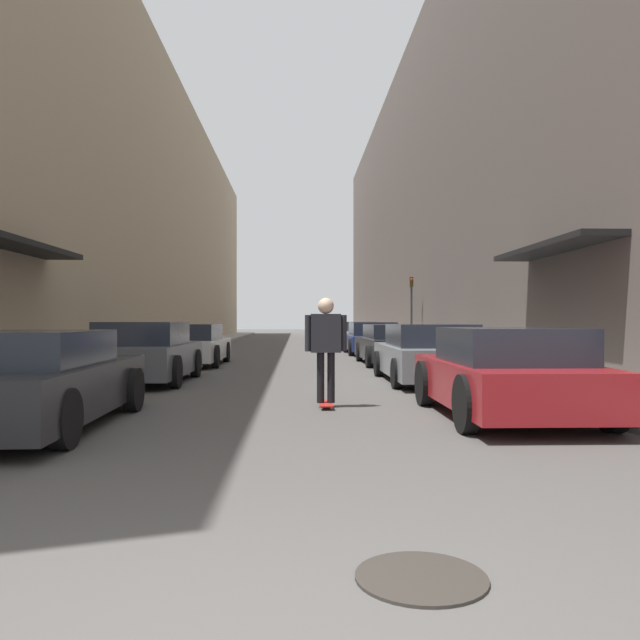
{
  "coord_description": "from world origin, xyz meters",
  "views": [
    {
      "loc": [
        0.14,
        -2.25,
        1.36
      ],
      "look_at": [
        0.67,
        11.74,
        1.37
      ],
      "focal_mm": 35.0,
      "sensor_mm": 36.0,
      "label": 1
    }
  ],
  "objects_px": {
    "parked_car_right_3": "(372,339)",
    "skateboarder": "(326,340)",
    "traffic_light": "(411,304)",
    "parked_car_left_2": "(190,345)",
    "parked_car_right_4": "(360,335)",
    "parked_car_right_2": "(395,345)",
    "parked_car_right_0": "(506,374)",
    "manhole_cover": "(421,577)",
    "parked_car_left_1": "(145,353)",
    "parked_car_left_0": "(35,381)",
    "parked_car_right_1": "(428,354)"
  },
  "relations": [
    {
      "from": "parked_car_right_3",
      "to": "skateboarder",
      "type": "relative_size",
      "value": 2.43
    },
    {
      "from": "skateboarder",
      "to": "traffic_light",
      "type": "bearing_deg",
      "value": 75.59
    },
    {
      "from": "parked_car_right_1",
      "to": "skateboarder",
      "type": "distance_m",
      "value": 4.64
    },
    {
      "from": "parked_car_left_0",
      "to": "parked_car_right_3",
      "type": "distance_m",
      "value": 18.12
    },
    {
      "from": "parked_car_right_2",
      "to": "manhole_cover",
      "type": "xyz_separation_m",
      "value": [
        -2.37,
        -15.9,
        -0.6
      ]
    },
    {
      "from": "parked_car_right_2",
      "to": "parked_car_right_3",
      "type": "relative_size",
      "value": 1.12
    },
    {
      "from": "parked_car_right_0",
      "to": "skateboarder",
      "type": "bearing_deg",
      "value": 155.43
    },
    {
      "from": "skateboarder",
      "to": "traffic_light",
      "type": "height_order",
      "value": "traffic_light"
    },
    {
      "from": "parked_car_left_1",
      "to": "parked_car_right_1",
      "type": "height_order",
      "value": "parked_car_left_1"
    },
    {
      "from": "parked_car_left_2",
      "to": "skateboarder",
      "type": "distance_m",
      "value": 10.07
    },
    {
      "from": "parked_car_left_1",
      "to": "skateboarder",
      "type": "bearing_deg",
      "value": -46.78
    },
    {
      "from": "parked_car_right_0",
      "to": "parked_car_left_1",
      "type": "bearing_deg",
      "value": 140.53
    },
    {
      "from": "manhole_cover",
      "to": "skateboarder",
      "type": "bearing_deg",
      "value": 91.77
    },
    {
      "from": "parked_car_left_1",
      "to": "parked_car_right_1",
      "type": "bearing_deg",
      "value": -0.91
    },
    {
      "from": "parked_car_right_1",
      "to": "manhole_cover",
      "type": "bearing_deg",
      "value": -102.23
    },
    {
      "from": "skateboarder",
      "to": "manhole_cover",
      "type": "relative_size",
      "value": 2.45
    },
    {
      "from": "parked_car_right_4",
      "to": "traffic_light",
      "type": "distance_m",
      "value": 3.17
    },
    {
      "from": "parked_car_right_4",
      "to": "parked_car_right_2",
      "type": "bearing_deg",
      "value": -90.24
    },
    {
      "from": "manhole_cover",
      "to": "traffic_light",
      "type": "distance_m",
      "value": 25.8
    },
    {
      "from": "parked_car_left_0",
      "to": "parked_car_right_1",
      "type": "xyz_separation_m",
      "value": [
        6.2,
        5.68,
        0.01
      ]
    },
    {
      "from": "parked_car_left_2",
      "to": "parked_car_right_3",
      "type": "bearing_deg",
      "value": 43.08
    },
    {
      "from": "parked_car_right_4",
      "to": "manhole_cover",
      "type": "height_order",
      "value": "parked_car_right_4"
    },
    {
      "from": "parked_car_left_1",
      "to": "parked_car_right_1",
      "type": "distance_m",
      "value": 6.22
    },
    {
      "from": "parked_car_left_2",
      "to": "parked_car_right_4",
      "type": "bearing_deg",
      "value": 60.45
    },
    {
      "from": "parked_car_right_1",
      "to": "parked_car_left_1",
      "type": "bearing_deg",
      "value": 179.09
    },
    {
      "from": "parked_car_left_1",
      "to": "parked_car_right_0",
      "type": "xyz_separation_m",
      "value": [
        6.24,
        -5.14,
        -0.02
      ]
    },
    {
      "from": "parked_car_left_0",
      "to": "parked_car_left_2",
      "type": "height_order",
      "value": "parked_car_left_2"
    },
    {
      "from": "parked_car_right_4",
      "to": "manhole_cover",
      "type": "distance_m",
      "value": 27.09
    },
    {
      "from": "parked_car_left_2",
      "to": "parked_car_right_0",
      "type": "xyz_separation_m",
      "value": [
        6.18,
        -10.48,
        0.01
      ]
    },
    {
      "from": "manhole_cover",
      "to": "parked_car_right_0",
      "type": "bearing_deg",
      "value": 66.92
    },
    {
      "from": "parked_car_right_4",
      "to": "traffic_light",
      "type": "height_order",
      "value": "traffic_light"
    },
    {
      "from": "parked_car_left_1",
      "to": "parked_car_right_4",
      "type": "relative_size",
      "value": 0.97
    },
    {
      "from": "parked_car_right_1",
      "to": "skateboarder",
      "type": "height_order",
      "value": "skateboarder"
    },
    {
      "from": "parked_car_right_2",
      "to": "manhole_cover",
      "type": "distance_m",
      "value": 16.08
    },
    {
      "from": "parked_car_right_1",
      "to": "manhole_cover",
      "type": "xyz_separation_m",
      "value": [
        -2.25,
        -10.38,
        -0.61
      ]
    },
    {
      "from": "parked_car_right_0",
      "to": "manhole_cover",
      "type": "height_order",
      "value": "parked_car_right_0"
    },
    {
      "from": "parked_car_left_1",
      "to": "manhole_cover",
      "type": "relative_size",
      "value": 5.81
    },
    {
      "from": "parked_car_left_0",
      "to": "parked_car_right_4",
      "type": "relative_size",
      "value": 1.08
    },
    {
      "from": "parked_car_right_3",
      "to": "manhole_cover",
      "type": "height_order",
      "value": "parked_car_right_3"
    },
    {
      "from": "parked_car_left_1",
      "to": "skateboarder",
      "type": "height_order",
      "value": "skateboarder"
    },
    {
      "from": "parked_car_left_0",
      "to": "traffic_light",
      "type": "bearing_deg",
      "value": 67.35
    },
    {
      "from": "parked_car_right_0",
      "to": "parked_car_right_4",
      "type": "relative_size",
      "value": 0.96
    },
    {
      "from": "parked_car_left_2",
      "to": "parked_car_right_0",
      "type": "relative_size",
      "value": 1.1
    },
    {
      "from": "parked_car_right_2",
      "to": "skateboarder",
      "type": "height_order",
      "value": "skateboarder"
    },
    {
      "from": "parked_car_right_2",
      "to": "manhole_cover",
      "type": "height_order",
      "value": "parked_car_right_2"
    },
    {
      "from": "parked_car_right_2",
      "to": "parked_car_right_4",
      "type": "xyz_separation_m",
      "value": [
        0.05,
        11.08,
        0.02
      ]
    },
    {
      "from": "parked_car_left_0",
      "to": "parked_car_right_0",
      "type": "distance_m",
      "value": 6.26
    },
    {
      "from": "parked_car_right_3",
      "to": "parked_car_right_1",
      "type": "bearing_deg",
      "value": -90.59
    },
    {
      "from": "parked_car_right_4",
      "to": "parked_car_left_1",
      "type": "bearing_deg",
      "value": -111.17
    },
    {
      "from": "parked_car_right_3",
      "to": "parked_car_right_4",
      "type": "bearing_deg",
      "value": 89.42
    }
  ]
}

